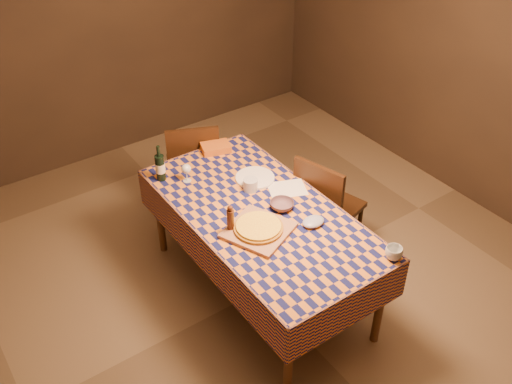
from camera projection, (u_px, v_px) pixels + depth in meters
room at (261, 137)px, 3.52m from camera, size 5.00×5.10×2.70m
dining_table at (260, 220)px, 3.91m from camera, size 0.94×1.84×0.77m
cutting_board at (258, 230)px, 3.68m from camera, size 0.50×0.50×0.02m
pizza at (258, 227)px, 3.67m from camera, size 0.36×0.36×0.03m
pepper_mill at (230, 219)px, 3.64m from camera, size 0.06×0.06×0.20m
bowl at (282, 205)px, 3.87m from camera, size 0.18×0.18×0.05m
wine_glass at (186, 169)px, 4.09m from camera, size 0.08×0.08×0.14m
wine_bottle at (160, 167)px, 4.10m from camera, size 0.07×0.07×0.28m
deli_tub at (250, 185)px, 4.03m from camera, size 0.13×0.13×0.09m
takeout_container at (216, 148)px, 4.46m from camera, size 0.25×0.21×0.05m
white_plate at (255, 178)px, 4.16m from camera, size 0.37×0.37×0.02m
tumbler at (394, 253)px, 3.46m from camera, size 0.12×0.12×0.09m
flour_patch at (287, 189)px, 4.07m from camera, size 0.32×0.29×0.00m
flour_bag at (313, 222)px, 3.74m from camera, size 0.17×0.14×0.05m
chair_far at (193, 165)px, 4.76m from camera, size 0.56×0.56×0.93m
chair_right at (325, 204)px, 4.33m from camera, size 0.53×0.52×0.93m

